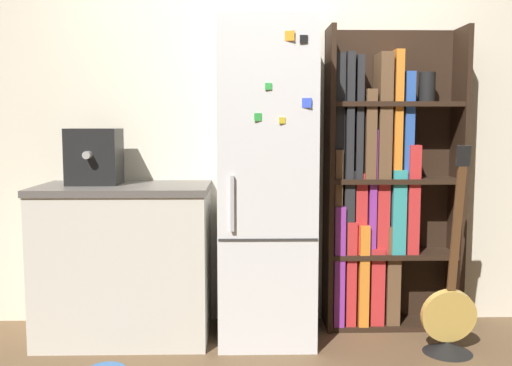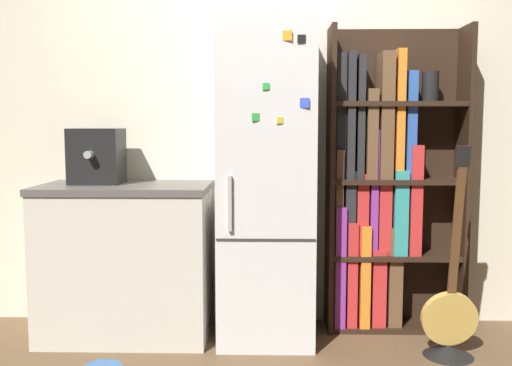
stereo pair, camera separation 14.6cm
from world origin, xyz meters
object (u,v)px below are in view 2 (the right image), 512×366
refrigerator (266,183)px  espresso_machine (97,156)px  bookshelf (381,192)px  guitar (449,326)px

refrigerator → espresso_machine: 1.03m
bookshelf → espresso_machine: bookshelf is taller
bookshelf → guitar: size_ratio=1.60×
refrigerator → bookshelf: size_ratio=1.00×
espresso_machine → guitar: 2.24m
refrigerator → espresso_machine: refrigerator is taller
refrigerator → espresso_machine: size_ratio=5.63×
refrigerator → espresso_machine: bearing=177.0°
bookshelf → guitar: bearing=-57.4°
espresso_machine → guitar: espresso_machine is taller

